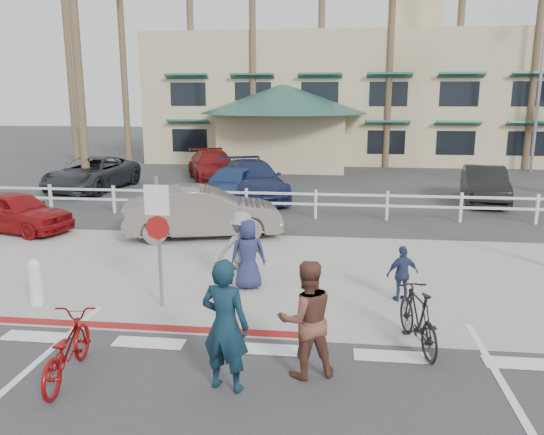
# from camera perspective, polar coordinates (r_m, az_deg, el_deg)

# --- Properties ---
(ground) EXTENTS (140.00, 140.00, 0.00)m
(ground) POSITION_cam_1_polar(r_m,az_deg,el_deg) (8.39, -1.07, -15.91)
(ground) COLOR #333335
(sidewalk_plaza) EXTENTS (22.00, 7.00, 0.01)m
(sidewalk_plaza) POSITION_cam_1_polar(r_m,az_deg,el_deg) (12.50, 1.78, -6.06)
(sidewalk_plaza) COLOR gray
(sidewalk_plaza) RESTS_ON ground
(cross_street) EXTENTS (40.00, 5.00, 0.01)m
(cross_street) POSITION_cam_1_polar(r_m,az_deg,el_deg) (16.33, 3.03, -1.59)
(cross_street) COLOR #333335
(cross_street) RESTS_ON ground
(parking_lot) EXTENTS (50.00, 16.00, 0.01)m
(parking_lot) POSITION_cam_1_polar(r_m,az_deg,el_deg) (25.64, 4.47, 3.59)
(parking_lot) COLOR #333335
(parking_lot) RESTS_ON ground
(curb_red) EXTENTS (7.00, 0.25, 0.02)m
(curb_red) POSITION_cam_1_polar(r_m,az_deg,el_deg) (10.22, -17.32, -11.02)
(curb_red) COLOR maroon
(curb_red) RESTS_ON ground
(rail_fence) EXTENTS (29.40, 0.16, 1.00)m
(rail_fence) POSITION_cam_1_polar(r_m,az_deg,el_deg) (18.15, 5.05, 1.42)
(rail_fence) COLOR silver
(rail_fence) RESTS_ON ground
(building) EXTENTS (28.00, 16.00, 11.30)m
(building) POSITION_cam_1_polar(r_m,az_deg,el_deg) (38.35, 8.58, 14.94)
(building) COLOR #CEBB8D
(building) RESTS_ON ground
(sign_post) EXTENTS (0.50, 0.10, 2.90)m
(sign_post) POSITION_cam_1_polar(r_m,az_deg,el_deg) (10.39, -12.08, -1.93)
(sign_post) COLOR gray
(sign_post) RESTS_ON ground
(bollard_0) EXTENTS (0.26, 0.26, 0.95)m
(bollard_0) POSITION_cam_1_polar(r_m,az_deg,el_deg) (11.53, -24.09, -6.37)
(bollard_0) COLOR silver
(bollard_0) RESTS_ON ground
(streetlight_1) EXTENTS (0.60, 2.00, 9.50)m
(streetlight_1) POSITION_cam_1_polar(r_m,az_deg,el_deg) (33.18, 26.84, 12.58)
(streetlight_1) COLOR gray
(streetlight_1) RESTS_ON ground
(palm_0) EXTENTS (4.00, 4.00, 15.00)m
(palm_0) POSITION_cam_1_polar(r_m,az_deg,el_deg) (37.56, -21.13, 17.14)
(palm_0) COLOR black
(palm_0) RESTS_ON ground
(palm_1) EXTENTS (4.00, 4.00, 13.00)m
(palm_1) POSITION_cam_1_polar(r_m,az_deg,el_deg) (34.92, -15.73, 16.26)
(palm_1) COLOR black
(palm_1) RESTS_ON ground
(palm_2) EXTENTS (4.00, 4.00, 16.00)m
(palm_2) POSITION_cam_1_polar(r_m,az_deg,el_deg) (34.73, -8.76, 19.08)
(palm_2) COLOR black
(palm_2) RESTS_ON ground
(palm_3) EXTENTS (4.00, 4.00, 14.00)m
(palm_3) POSITION_cam_1_polar(r_m,az_deg,el_deg) (32.83, -2.10, 17.84)
(palm_3) COLOR black
(palm_3) RESTS_ON ground
(palm_4) EXTENTS (4.00, 4.00, 15.00)m
(palm_4) POSITION_cam_1_polar(r_m,az_deg,el_deg) (33.50, 5.32, 18.55)
(palm_4) COLOR black
(palm_4) RESTS_ON ground
(palm_5) EXTENTS (4.00, 4.00, 13.00)m
(palm_5) POSITION_cam_1_polar(r_m,az_deg,el_deg) (32.53, 12.60, 16.72)
(palm_5) COLOR black
(palm_5) RESTS_ON ground
(palm_6) EXTENTS (4.00, 4.00, 17.00)m
(palm_6) POSITION_cam_1_polar(r_m,az_deg,el_deg) (34.32, 19.66, 19.45)
(palm_6) COLOR black
(palm_6) RESTS_ON ground
(palm_7) EXTENTS (4.00, 4.00, 14.00)m
(palm_7) POSITION_cam_1_polar(r_m,az_deg,el_deg) (34.24, 26.65, 16.35)
(palm_7) COLOR black
(palm_7) RESTS_ON ground
(palm_10) EXTENTS (4.00, 4.00, 12.00)m
(palm_10) POSITION_cam_1_polar(r_m,az_deg,el_deg) (24.96, -20.27, 16.45)
(palm_10) COLOR black
(palm_10) RESTS_ON ground
(bike_red) EXTENTS (0.82, 1.81, 0.92)m
(bike_red) POSITION_cam_1_polar(r_m,az_deg,el_deg) (8.47, -21.27, -13.05)
(bike_red) COLOR maroon
(bike_red) RESTS_ON ground
(rider_red) EXTENTS (0.79, 0.62, 1.92)m
(rider_red) POSITION_cam_1_polar(r_m,az_deg,el_deg) (7.48, -5.06, -11.49)
(rider_red) COLOR #0E2634
(rider_red) RESTS_ON ground
(bike_black) EXTENTS (0.82, 1.78, 1.03)m
(bike_black) POSITION_cam_1_polar(r_m,az_deg,el_deg) (9.12, 15.42, -10.36)
(bike_black) COLOR black
(bike_black) RESTS_ON ground
(rider_black) EXTENTS (1.04, 0.92, 1.77)m
(rider_black) POSITION_cam_1_polar(r_m,az_deg,el_deg) (7.85, 3.72, -10.84)
(rider_black) COLOR brown
(rider_black) RESTS_ON ground
(pedestrian_a) EXTENTS (1.14, 0.75, 1.65)m
(pedestrian_a) POSITION_cam_1_polar(r_m,az_deg,el_deg) (11.57, -3.28, -3.38)
(pedestrian_a) COLOR gray
(pedestrian_a) RESTS_ON ground
(pedestrian_child) EXTENTS (0.73, 0.49, 1.16)m
(pedestrian_child) POSITION_cam_1_polar(r_m,az_deg,el_deg) (11.02, 13.86, -5.90)
(pedestrian_child) COLOR navy
(pedestrian_child) RESTS_ON ground
(pedestrian_b) EXTENTS (0.84, 0.65, 1.53)m
(pedestrian_b) POSITION_cam_1_polar(r_m,az_deg,el_deg) (11.36, -2.57, -3.99)
(pedestrian_b) COLOR #242650
(pedestrian_b) RESTS_ON ground
(car_white_sedan) EXTENTS (4.83, 2.72, 1.51)m
(car_white_sedan) POSITION_cam_1_polar(r_m,az_deg,el_deg) (15.74, -7.37, 0.58)
(car_white_sedan) COLOR #665E59
(car_white_sedan) RESTS_ON ground
(car_red_compact) EXTENTS (3.99, 2.45, 1.27)m
(car_red_compact) POSITION_cam_1_polar(r_m,az_deg,el_deg) (18.10, -25.91, 0.59)
(car_red_compact) COLOR maroon
(car_red_compact) RESTS_ON ground
(lot_car_0) EXTENTS (2.91, 5.56, 1.49)m
(lot_car_0) POSITION_cam_1_polar(r_m,az_deg,el_deg) (25.08, -18.80, 4.47)
(lot_car_0) COLOR #21252B
(lot_car_0) RESTS_ON ground
(lot_car_1) EXTENTS (4.02, 5.76, 1.55)m
(lot_car_1) POSITION_cam_1_polar(r_m,az_deg,el_deg) (21.69, -2.19, 4.03)
(lot_car_1) COLOR #182149
(lot_car_1) RESTS_ON ground
(lot_car_2) EXTENTS (2.88, 4.68, 1.49)m
(lot_car_2) POSITION_cam_1_polar(r_m,az_deg,el_deg) (21.01, -4.18, 3.64)
(lot_car_2) COLOR navy
(lot_car_2) RESTS_ON ground
(lot_car_3) EXTENTS (2.10, 4.48, 1.42)m
(lot_car_3) POSITION_cam_1_polar(r_m,az_deg,el_deg) (22.53, 21.89, 3.29)
(lot_car_3) COLOR black
(lot_car_3) RESTS_ON ground
(lot_car_4) EXTENTS (3.90, 5.54, 1.49)m
(lot_car_4) POSITION_cam_1_polar(r_m,az_deg,el_deg) (26.72, -6.33, 5.53)
(lot_car_4) COLOR maroon
(lot_car_4) RESTS_ON ground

